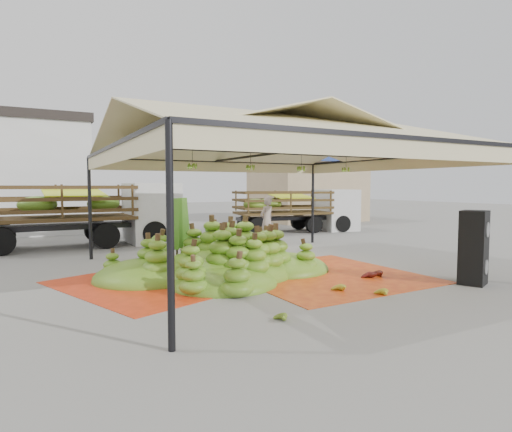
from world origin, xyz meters
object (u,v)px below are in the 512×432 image
vendor (267,220)px  speaker_stack (474,247)px  truck_left (93,207)px  truck_right (302,206)px  banana_heap (223,248)px

vendor → speaker_stack: bearing=75.0°
vendor → truck_left: 6.37m
speaker_stack → truck_left: size_ratio=0.24×
truck_left → truck_right: size_ratio=1.10×
vendor → truck_left: truck_left is taller
banana_heap → vendor: vendor is taller
speaker_stack → vendor: 7.96m
speaker_stack → vendor: vendor is taller
banana_heap → truck_left: 7.27m
truck_right → speaker_stack: bearing=-95.1°
banana_heap → vendor: (3.72, 4.39, 0.24)m
speaker_stack → banana_heap: bearing=118.5°
speaker_stack → truck_left: (-6.55, 10.46, 0.59)m
truck_right → truck_left: bearing=-167.1°
vendor → truck_left: (-5.82, 2.53, 0.51)m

